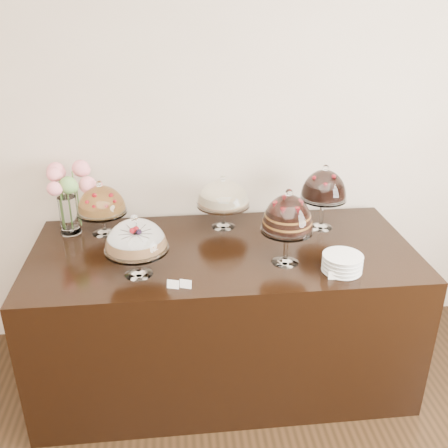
{
  "coord_description": "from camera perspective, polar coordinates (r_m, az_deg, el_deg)",
  "views": [
    {
      "loc": [
        -0.2,
        -0.09,
        2.24
      ],
      "look_at": [
        0.07,
        2.4,
        1.08
      ],
      "focal_mm": 40.0,
      "sensor_mm": 36.0,
      "label": 1
    }
  ],
  "objects": [
    {
      "name": "wall_back",
      "position": [
        3.18,
        -2.4,
        11.41
      ],
      "size": [
        5.0,
        0.04,
        3.0
      ],
      "primitive_type": "cube",
      "color": "beige",
      "rests_on": "ground"
    },
    {
      "name": "display_counter",
      "position": [
        3.12,
        -0.1,
        -10.18
      ],
      "size": [
        2.2,
        1.0,
        0.9
      ],
      "primitive_type": "cube",
      "color": "black",
      "rests_on": "ground"
    },
    {
      "name": "price_card_extra",
      "position": [
        2.51,
        -5.86,
        -6.87
      ],
      "size": [
        0.06,
        0.03,
        0.04
      ],
      "primitive_type": "cube",
      "rotation": [
        -0.21,
        0.0,
        -0.29
      ],
      "color": "white",
      "rests_on": "display_counter"
    },
    {
      "name": "price_card_left",
      "position": [
        2.51,
        -4.42,
        -6.85
      ],
      "size": [
        0.06,
        0.03,
        0.04
      ],
      "primitive_type": "cube",
      "rotation": [
        -0.21,
        0.0,
        -0.34
      ],
      "color": "white",
      "rests_on": "display_counter"
    },
    {
      "name": "cake_stand_fruit_tart",
      "position": [
        3.07,
        -13.84,
        2.45
      ],
      "size": [
        0.3,
        0.3,
        0.34
      ],
      "color": "white",
      "rests_on": "display_counter"
    },
    {
      "name": "price_card_right",
      "position": [
        2.64,
        12.49,
        -5.77
      ],
      "size": [
        0.06,
        0.03,
        0.04
      ],
      "primitive_type": "cube",
      "rotation": [
        -0.21,
        0.0,
        -0.21
      ],
      "color": "white",
      "rests_on": "display_counter"
    },
    {
      "name": "cake_stand_choco_layer",
      "position": [
        2.64,
        7.27,
        0.88
      ],
      "size": [
        0.28,
        0.28,
        0.43
      ],
      "color": "white",
      "rests_on": "display_counter"
    },
    {
      "name": "plate_stack",
      "position": [
        2.71,
        13.36,
        -4.38
      ],
      "size": [
        0.21,
        0.21,
        0.09
      ],
      "color": "white",
      "rests_on": "display_counter"
    },
    {
      "name": "cake_stand_sugar_sponge",
      "position": [
        2.57,
        -10.04,
        -1.61
      ],
      "size": [
        0.33,
        0.33,
        0.34
      ],
      "color": "white",
      "rests_on": "display_counter"
    },
    {
      "name": "flower_vase",
      "position": [
        3.13,
        -17.33,
        3.7
      ],
      "size": [
        0.3,
        0.3,
        0.43
      ],
      "color": "white",
      "rests_on": "display_counter"
    },
    {
      "name": "cake_stand_dark_choco",
      "position": [
        3.1,
        11.36,
        4.11
      ],
      "size": [
        0.29,
        0.29,
        0.41
      ],
      "color": "white",
      "rests_on": "display_counter"
    },
    {
      "name": "cake_stand_cheesecake",
      "position": [
        3.07,
        -0.1,
        3.33
      ],
      "size": [
        0.33,
        0.33,
        0.34
      ],
      "color": "white",
      "rests_on": "display_counter"
    }
  ]
}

